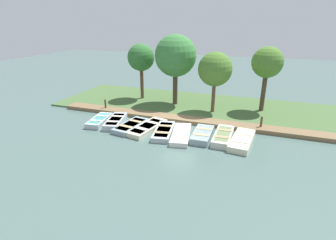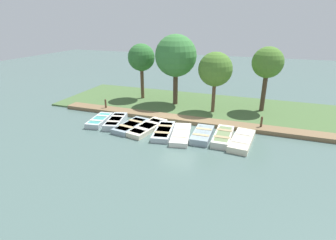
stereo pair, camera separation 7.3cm
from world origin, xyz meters
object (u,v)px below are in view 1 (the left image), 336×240
rowboat_5 (181,134)px  rowboat_8 (242,140)px  park_tree_left (175,56)px  park_tree_right (267,63)px  rowboat_3 (147,128)px  park_tree_center (215,69)px  mooring_post_far (261,123)px  rowboat_2 (131,126)px  rowboat_0 (100,120)px  rowboat_1 (116,121)px  rowboat_6 (202,135)px  mooring_post_near (105,105)px  rowboat_7 (223,136)px  park_tree_far_left (141,58)px  rowboat_4 (164,131)px

rowboat_5 → rowboat_8: bearing=84.1°
park_tree_left → park_tree_right: size_ratio=1.16×
rowboat_3 → park_tree_center: park_tree_center is taller
mooring_post_far → park_tree_center: (-2.45, -3.74, 3.00)m
park_tree_center → rowboat_2: bearing=-43.2°
mooring_post_far → park_tree_left: bearing=-115.4°
rowboat_0 → mooring_post_far: bearing=94.1°
rowboat_2 → rowboat_8: bearing=99.8°
rowboat_5 → rowboat_8: 3.79m
park_tree_center → rowboat_5: bearing=-11.3°
rowboat_2 → rowboat_5: 3.69m
rowboat_1 → park_tree_left: bearing=142.0°
rowboat_6 → rowboat_5: bearing=-78.3°
rowboat_0 → rowboat_6: size_ratio=1.04×
rowboat_0 → rowboat_3: rowboat_0 is taller
rowboat_2 → mooring_post_near: bearing=-116.6°
rowboat_0 → mooring_post_near: size_ratio=2.70×
park_tree_left → rowboat_8: bearing=46.4°
rowboat_7 → park_tree_center: size_ratio=0.61×
rowboat_7 → park_tree_far_left: (-6.44, -8.52, 3.63)m
mooring_post_near → park_tree_center: 9.23m
rowboat_4 → mooring_post_near: size_ratio=3.10×
rowboat_7 → rowboat_1: bearing=-90.3°
rowboat_8 → rowboat_4: bearing=-81.4°
rowboat_8 → mooring_post_far: mooring_post_far is taller
rowboat_8 → mooring_post_near: 11.38m
rowboat_6 → park_tree_center: size_ratio=0.55×
rowboat_7 → mooring_post_near: 10.21m
rowboat_0 → rowboat_2: rowboat_0 is taller
rowboat_5 → rowboat_6: (-0.31, 1.32, 0.05)m
rowboat_1 → rowboat_2: size_ratio=0.97×
rowboat_2 → rowboat_4: (0.14, 2.47, 0.00)m
park_tree_right → park_tree_far_left: bearing=-90.1°
rowboat_8 → rowboat_3: bearing=-84.2°
rowboat_4 → park_tree_right: 9.82m
rowboat_3 → rowboat_4: rowboat_4 is taller
rowboat_4 → rowboat_7: rowboat_7 is taller
mooring_post_near → park_tree_right: (-4.10, 12.08, 3.42)m
rowboat_1 → rowboat_7: bearing=76.5°
rowboat_3 → park_tree_far_left: size_ratio=0.70×
rowboat_1 → rowboat_6: (0.19, 6.41, -0.00)m
rowboat_1 → park_tree_far_left: (-6.41, -0.82, 3.64)m
rowboat_8 → park_tree_center: size_ratio=0.68×
park_tree_far_left → park_tree_right: (0.01, 10.66, 0.08)m
rowboat_5 → park_tree_left: park_tree_left is taller
rowboat_0 → park_tree_center: park_tree_center is taller
rowboat_0 → rowboat_7: rowboat_7 is taller
rowboat_5 → mooring_post_near: (-2.80, -7.33, 0.35)m
rowboat_2 → park_tree_right: 11.41m
rowboat_0 → rowboat_5: 6.32m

